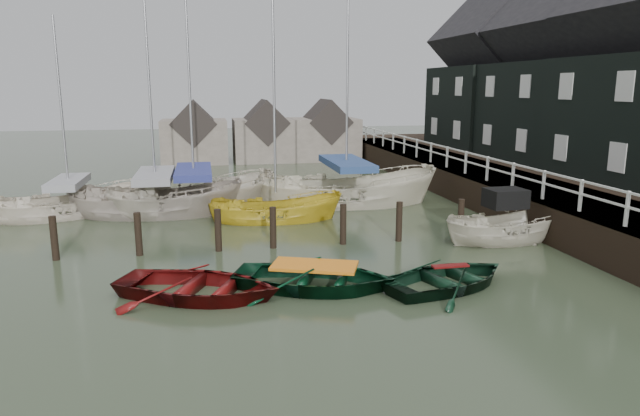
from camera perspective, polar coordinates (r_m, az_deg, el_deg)
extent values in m
plane|color=#323C26|center=(16.54, 0.73, -6.60)|extent=(120.00, 120.00, 0.00)
cube|color=black|center=(28.64, 15.28, 3.83)|extent=(3.00, 32.00, 0.20)
cube|color=silver|center=(27.88, 12.63, 5.92)|extent=(0.06, 32.00, 0.06)
cube|color=silver|center=(27.92, 12.59, 5.10)|extent=(0.06, 32.00, 0.06)
cube|color=black|center=(31.69, 24.07, 1.39)|extent=(14.00, 38.00, 1.50)
cube|color=black|center=(32.92, 22.65, 8.90)|extent=(6.00, 7.00, 5.00)
cube|color=black|center=(33.02, 23.27, 16.26)|extent=(6.11, 7.14, 6.11)
cube|color=black|center=(38.92, 16.87, 9.65)|extent=(6.40, 7.00, 5.00)
cube|color=black|center=(39.01, 17.26, 15.89)|extent=(6.52, 7.14, 6.52)
cylinder|color=black|center=(19.50, -25.00, -3.32)|extent=(0.22, 0.22, 1.80)
cylinder|color=black|center=(19.06, -17.67, -3.09)|extent=(0.22, 0.22, 1.80)
cylinder|color=black|center=(18.94, -10.13, -2.79)|extent=(0.22, 0.22, 1.80)
cylinder|color=black|center=(19.05, -4.71, -2.55)|extent=(0.22, 0.22, 1.80)
cylinder|color=black|center=(19.47, 2.32, -2.20)|extent=(0.22, 0.22, 1.80)
cylinder|color=black|center=(20.02, 7.89, -1.90)|extent=(0.22, 0.22, 1.80)
cylinder|color=black|center=(20.89, 13.86, -1.56)|extent=(0.22, 0.22, 1.80)
cube|color=#665B51|center=(41.50, -12.44, 6.54)|extent=(4.50, 4.00, 3.00)
cube|color=#282321|center=(41.40, -12.52, 8.33)|extent=(3.18, 4.08, 3.18)
cube|color=#665B51|center=(41.71, -5.51, 6.79)|extent=(4.50, 4.00, 3.00)
cube|color=#282321|center=(41.62, -5.55, 8.57)|extent=(3.18, 4.08, 3.18)
cube|color=#665B51|center=(42.42, 0.59, 6.93)|extent=(4.50, 4.00, 3.00)
cube|color=#282321|center=(42.32, 0.59, 8.69)|extent=(3.18, 4.08, 3.18)
imported|color=#560C0C|center=(15.11, -12.02, -8.72)|extent=(5.17, 4.55, 0.89)
imported|color=black|center=(15.38, -0.55, -8.07)|extent=(5.14, 4.43, 0.89)
imported|color=black|center=(15.88, 12.79, -7.73)|extent=(4.57, 3.90, 0.80)
imported|color=beige|center=(20.85, 18.06, -3.26)|extent=(4.65, 1.95, 1.76)
cube|color=black|center=(20.69, 18.06, 0.94)|extent=(1.35, 1.06, 0.65)
imported|color=#B8AB9D|center=(25.01, -15.98, -0.63)|extent=(7.54, 3.64, 2.80)
cylinder|color=#B2B2B7|center=(24.46, -16.83, 13.57)|extent=(0.10, 0.10, 9.22)
cube|color=gray|center=(24.71, -16.20, 3.13)|extent=(4.14, 1.95, 0.30)
imported|color=beige|center=(25.36, -12.36, -0.27)|extent=(8.00, 5.00, 2.89)
cylinder|color=#B2B2B7|center=(24.80, -12.96, 12.54)|extent=(0.10, 0.10, 8.07)
cube|color=navy|center=(25.06, -12.53, 3.56)|extent=(4.38, 2.70, 0.30)
imported|color=gold|center=(23.11, -4.41, -1.21)|extent=(5.49, 2.42, 2.07)
cylinder|color=#B2B2B7|center=(22.49, -4.64, 12.43)|extent=(0.10, 0.10, 8.63)
imported|color=beige|center=(26.21, 2.62, 0.40)|extent=(8.63, 4.07, 3.22)
cylinder|color=#B2B2B7|center=(25.69, 2.76, 14.02)|extent=(0.10, 0.10, 8.81)
cube|color=navy|center=(25.90, 2.66, 4.50)|extent=(4.74, 2.18, 0.30)
imported|color=beige|center=(26.07, -23.62, -0.68)|extent=(6.47, 4.47, 2.34)
cylinder|color=#B2B2B7|center=(25.53, -24.51, 9.59)|extent=(0.10, 0.10, 6.76)
cube|color=gray|center=(25.82, -23.88, 2.37)|extent=(3.54, 2.42, 0.30)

